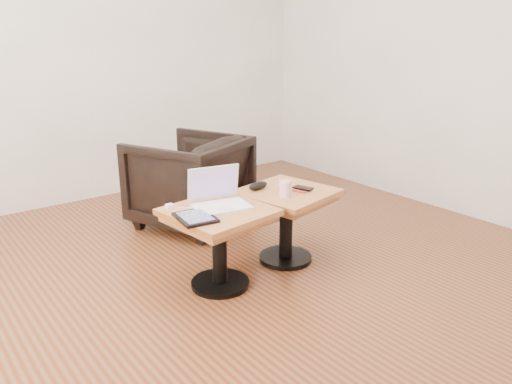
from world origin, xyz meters
TOP-DOWN VIEW (x-y plane):
  - room_shell at (0.00, 0.00)m, footprint 4.52×4.52m
  - side_table_left at (-0.01, 0.17)m, footprint 0.59×0.59m
  - side_table_right at (0.52, 0.20)m, footprint 0.62×0.62m
  - laptop at (0.02, 0.21)m, footprint 0.36×0.31m
  - tablet at (-0.20, 0.12)m, footprint 0.22×0.26m
  - charging_adapter at (-0.22, 0.36)m, footprint 0.04×0.04m
  - glasses_case at (0.40, 0.33)m, footprint 0.16×0.09m
  - striped_cup at (0.44, 0.12)m, footprint 0.09×0.09m
  - earbuds_tangle at (0.56, 0.28)m, footprint 0.07×0.05m
  - phone_on_sleeve at (0.61, 0.15)m, footprint 0.16×0.13m
  - armchair at (0.37, 1.14)m, footprint 0.98×0.99m

SIDE VIEW (x-z plane):
  - armchair at x=0.37m, z-range 0.00..0.70m
  - side_table_left at x=-0.01m, z-range 0.12..0.60m
  - side_table_right at x=0.52m, z-range 0.12..0.60m
  - earbuds_tangle at x=0.56m, z-range 0.48..0.49m
  - phone_on_sleeve at x=0.61m, z-range 0.48..0.50m
  - tablet at x=-0.20m, z-range 0.48..0.50m
  - charging_adapter at x=-0.22m, z-range 0.48..0.50m
  - glasses_case at x=0.40m, z-range 0.48..0.53m
  - laptop at x=0.02m, z-range 0.41..0.64m
  - striped_cup at x=0.44m, z-range 0.48..0.58m
  - room_shell at x=0.00m, z-range 0.00..2.71m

